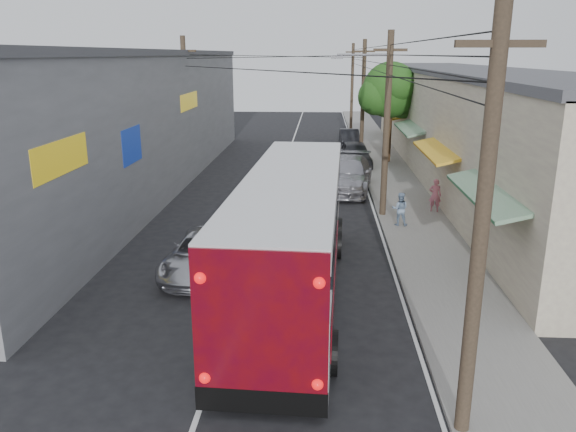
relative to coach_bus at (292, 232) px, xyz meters
name	(u,v)px	position (x,y,z in m)	size (l,w,h in m)	color
ground	(214,368)	(-1.59, -4.54, -1.91)	(120.00, 120.00, 0.00)	black
sidewalk	(393,182)	(4.91, 15.46, -1.85)	(3.00, 80.00, 0.12)	slate
building_right	(469,123)	(9.40, 17.46, 1.25)	(7.09, 40.00, 6.25)	beige
building_left	(116,120)	(-10.09, 13.46, 1.75)	(7.20, 36.00, 7.25)	gray
utility_poles	(335,108)	(1.54, 15.79, 2.22)	(11.80, 45.28, 8.00)	#473828
street_tree	(391,92)	(5.28, 21.48, 2.77)	(4.40, 4.00, 6.60)	#3F2B19
coach_bus	(292,232)	(0.00, 0.00, 0.00)	(3.38, 12.88, 3.68)	silver
jeepney	(205,253)	(-2.99, 1.38, -1.24)	(2.21, 4.79, 1.33)	#B1B1B8
parked_suv	(347,174)	(2.21, 13.46, -1.03)	(2.45, 6.04, 1.75)	#9E9DA5
parked_car_mid	(355,154)	(3.01, 20.24, -1.11)	(1.88, 4.67, 1.59)	#25262A
parked_car_far	(349,138)	(3.01, 28.28, -1.24)	(1.42, 4.07, 1.34)	black
pedestrian_near	(435,195)	(6.01, 9.06, -1.03)	(0.55, 0.36, 1.52)	#CF6D81
pedestrian_far	(400,209)	(4.14, 6.82, -1.08)	(0.68, 0.53, 1.40)	#7D97B6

